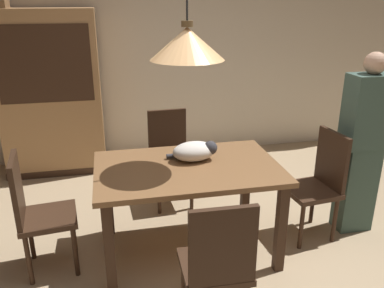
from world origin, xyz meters
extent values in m
plane|color=tan|center=(0.00, 0.00, 0.00)|extent=(10.00, 10.00, 0.00)
cube|color=beige|center=(0.00, 2.65, 1.45)|extent=(6.40, 0.10, 2.90)
cube|color=brown|center=(-0.13, 0.41, 0.73)|extent=(1.40, 0.90, 0.04)
cube|color=#382316|center=(-0.75, 0.02, 0.35)|extent=(0.07, 0.07, 0.71)
cube|color=#382316|center=(0.49, 0.02, 0.35)|extent=(0.07, 0.07, 0.71)
cube|color=#382316|center=(-0.75, 0.80, 0.35)|extent=(0.07, 0.07, 0.71)
cube|color=#382316|center=(0.49, 0.80, 0.35)|extent=(0.07, 0.07, 0.71)
cube|color=#382316|center=(0.92, 0.41, 0.43)|extent=(0.44, 0.44, 0.04)
cube|color=#322014|center=(1.10, 0.43, 0.69)|extent=(0.07, 0.38, 0.48)
cylinder|color=#382316|center=(0.75, 0.55, 0.21)|extent=(0.04, 0.04, 0.41)
cylinder|color=#382316|center=(0.78, 0.23, 0.21)|extent=(0.04, 0.04, 0.41)
cylinder|color=#382316|center=(1.07, 0.58, 0.21)|extent=(0.04, 0.04, 0.41)
cylinder|color=#382316|center=(1.10, 0.27, 0.21)|extent=(0.04, 0.04, 0.41)
cube|color=#382316|center=(-0.13, 1.21, 0.43)|extent=(0.42, 0.42, 0.04)
cube|color=#322014|center=(-0.14, 1.39, 0.69)|extent=(0.38, 0.06, 0.48)
cylinder|color=#382316|center=(-0.28, 1.04, 0.21)|extent=(0.04, 0.04, 0.41)
cylinder|color=#382316|center=(0.04, 1.06, 0.21)|extent=(0.04, 0.04, 0.41)
cylinder|color=#382316|center=(-0.30, 1.36, 0.21)|extent=(0.04, 0.04, 0.41)
cylinder|color=#382316|center=(0.02, 1.38, 0.21)|extent=(0.04, 0.04, 0.41)
cube|color=#382316|center=(-0.13, -0.39, 0.43)|extent=(0.41, 0.41, 0.04)
cube|color=#322014|center=(-0.13, -0.57, 0.69)|extent=(0.38, 0.04, 0.48)
cylinder|color=#382316|center=(0.04, -0.24, 0.21)|extent=(0.04, 0.04, 0.41)
cylinder|color=#382316|center=(-0.28, -0.23, 0.21)|extent=(0.04, 0.04, 0.41)
cube|color=#382316|center=(-1.18, 0.41, 0.43)|extent=(0.44, 0.44, 0.04)
cube|color=#322014|center=(-1.36, 0.39, 0.69)|extent=(0.08, 0.38, 0.48)
cylinder|color=#382316|center=(-1.00, 0.27, 0.21)|extent=(0.04, 0.04, 0.41)
cylinder|color=#382316|center=(-1.04, 0.59, 0.21)|extent=(0.04, 0.04, 0.41)
cylinder|color=#382316|center=(-1.32, 0.23, 0.21)|extent=(0.04, 0.04, 0.41)
cylinder|color=#382316|center=(-1.35, 0.55, 0.21)|extent=(0.04, 0.04, 0.41)
ellipsoid|color=silver|center=(-0.06, 0.51, 0.82)|extent=(0.36, 0.25, 0.15)
sphere|color=#333338|center=(0.07, 0.49, 0.85)|extent=(0.11, 0.11, 0.11)
cylinder|color=#333338|center=(-0.18, 0.57, 0.78)|extent=(0.18, 0.04, 0.04)
cone|color=#E0A86B|center=(-0.13, 0.41, 1.66)|extent=(0.52, 0.52, 0.22)
cylinder|color=#513D23|center=(-0.13, 0.41, 1.79)|extent=(0.08, 0.08, 0.04)
cube|color=#A87A4C|center=(-1.32, 2.32, 0.93)|extent=(1.10, 0.44, 1.85)
cube|color=#382316|center=(-1.32, 2.10, 1.29)|extent=(0.97, 0.01, 0.81)
cube|color=#382316|center=(-1.32, 2.32, 0.04)|extent=(1.12, 0.45, 0.08)
cube|color=#3D564C|center=(1.38, 0.44, 0.39)|extent=(0.30, 0.20, 0.78)
cube|color=#3D564C|center=(1.38, 0.44, 1.08)|extent=(0.36, 0.22, 0.61)
sphere|color=tan|center=(1.38, 0.44, 1.47)|extent=(0.18, 0.18, 0.18)
camera|label=1|loc=(-0.67, -2.31, 1.96)|focal=37.13mm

